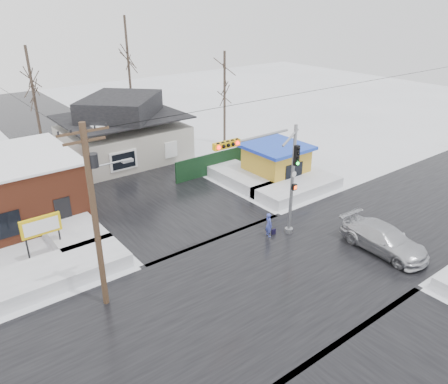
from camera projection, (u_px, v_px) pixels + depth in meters
ground at (276, 277)px, 23.15m from camera, size 120.00×120.00×0.00m
road_ns at (276, 277)px, 23.15m from camera, size 10.00×120.00×0.02m
road_ew at (276, 277)px, 23.15m from camera, size 120.00×10.00×0.02m
snowbank_nw at (60, 270)px, 23.04m from camera, size 7.00×3.00×0.80m
snowbank_ne at (298, 187)px, 33.06m from camera, size 7.00×3.00×0.80m
snowbank_nside_w at (65, 224)px, 27.77m from camera, size 3.00×8.00×0.80m
snowbank_nside_e at (236, 174)px, 35.56m from camera, size 3.00×8.00×0.80m
traffic_signal at (274, 171)px, 24.79m from camera, size 6.05×0.68×7.00m
utility_pole at (95, 208)px, 19.18m from camera, size 3.15×0.44×9.00m
marquee_sign at (41, 227)px, 24.22m from camera, size 2.20×0.21×2.55m
house at (123, 131)px, 39.10m from camera, size 10.40×8.40×5.76m
kiosk at (276, 162)px, 35.07m from camera, size 4.60×4.60×2.88m
fence at (216, 163)px, 36.52m from camera, size 8.00×0.12×1.80m
tree_far_left at (29, 71)px, 36.46m from camera, size 3.00×3.00×10.00m
tree_far_mid at (127, 42)px, 42.82m from camera, size 3.00×3.00×12.00m
tree_far_right at (225, 71)px, 41.36m from camera, size 3.00×3.00×9.00m
pedestrian at (269, 225)px, 26.81m from camera, size 0.49×0.64×1.56m
car at (384, 239)px, 25.27m from camera, size 2.34×5.38×1.54m
shopping_bag at (273, 232)px, 27.26m from camera, size 0.29×0.14×0.35m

